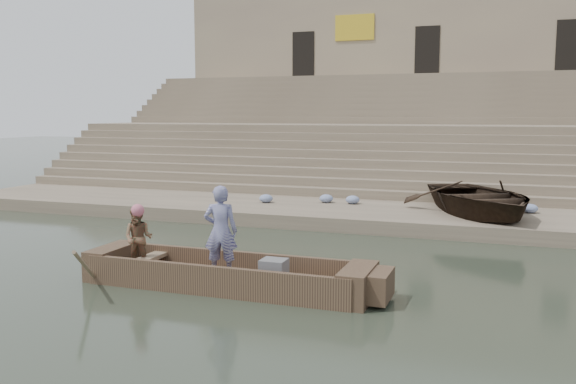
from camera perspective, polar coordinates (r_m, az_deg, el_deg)
The scene contains 13 objects.
ground at distance 10.83m, azimuth 7.08°, elevation -10.37°, with size 120.00×120.00×0.00m, color #283326.
lower_landing at distance 18.47m, azimuth 12.50°, elevation -2.43°, with size 32.00×4.00×0.40m, color gray.
mid_landing at distance 25.74m, azimuth 14.67°, elevation 2.93°, with size 32.00×3.00×2.80m, color gray.
upper_landing at distance 32.66m, azimuth 15.83°, elevation 5.90°, with size 32.00×3.00×5.20m, color gray.
ghat_steps at distance 27.40m, azimuth 15.01°, elevation 4.01°, with size 32.00×11.00×5.20m.
building_wall at distance 36.71m, azimuth 16.43°, elevation 10.70°, with size 32.00×5.07×11.20m.
main_rowboat at distance 11.80m, azimuth -5.77°, elevation -8.30°, with size 5.00×1.30×0.22m, color brown.
rowboat_trim at distance 11.66m, azimuth -4.87°, elevation -7.49°, with size 6.04×2.63×1.90m.
standing_man at distance 11.59m, azimuth -6.29°, elevation -3.63°, with size 0.63×0.41×1.73m, color navy.
rowing_man at distance 12.47m, azimuth -13.76°, elevation -4.20°, with size 0.60×0.47×1.23m, color #246E42.
television at distance 11.35m, azimuth -1.38°, elevation -7.27°, with size 0.46×0.42×0.40m.
beached_rowboat at distance 18.27m, azimuth 17.39°, elevation -0.48°, with size 3.43×4.81×1.00m, color #2D2116.
cloth_bundles at distance 19.18m, azimuth 13.34°, elevation -1.09°, with size 14.07×1.45×0.26m.
Camera 1 is at (2.20, -10.08, 3.29)m, focal length 38.16 mm.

